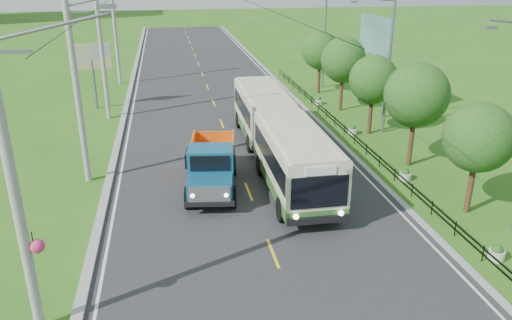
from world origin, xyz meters
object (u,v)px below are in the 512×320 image
object	(u,v)px
pole_mid	(102,51)
planter_front	(497,253)
pole_far	(116,31)
streetlight_far	(323,35)
tree_back	(320,52)
planter_far	(319,101)
streetlight_mid	(387,62)
planter_near	(405,175)
dump_truck	(212,163)
tree_fourth	(373,82)
pole_near	(77,88)
tree_fifth	(343,62)
billboard_right	(375,42)
billboard_left	(92,61)
planter_mid	(353,130)
tree_third	(416,98)
pole_nearest	(16,188)
bus	(277,131)
tree_second	(477,140)

from	to	relation	value
pole_mid	planter_front	distance (m)	28.92
pole_far	streetlight_far	world-z (taller)	pole_far
tree_back	planter_far	size ratio (longest dim) A/B	8.21
streetlight_mid	planter_near	world-z (taller)	streetlight_mid
dump_truck	planter_far	bearing A→B (deg)	63.74
tree_fourth	streetlight_mid	world-z (taller)	streetlight_mid
pole_far	tree_back	size ratio (longest dim) A/B	1.82
pole_near	planter_front	size ratio (longest dim) A/B	14.93
pole_mid	dump_truck	bearing A→B (deg)	-65.66
pole_near	tree_fifth	size ratio (longest dim) A/B	1.72
pole_near	tree_fifth	bearing A→B (deg)	31.59
streetlight_far	billboard_right	size ratio (longest dim) A/B	1.24
tree_back	billboard_left	bearing A→B (deg)	-173.69
planter_front	billboard_left	distance (m)	31.88
tree_fifth	planter_mid	bearing A→B (deg)	-101.56
streetlight_mid	dump_truck	world-z (taller)	streetlight_mid
pole_near	pole_far	bearing A→B (deg)	90.00
planter_front	billboard_right	distance (m)	22.88
tree_third	billboard_left	distance (m)	25.02
pole_near	tree_back	distance (m)	24.98
dump_truck	planter_front	bearing A→B (deg)	-32.02
tree_third	streetlight_far	xyz separation A→B (m)	(0.79, 19.86, 0.92)
pole_far	billboard_left	world-z (taller)	pole_far
pole_nearest	planter_far	world-z (taller)	pole_nearest
streetlight_far	planter_front	bearing A→B (deg)	-93.89
pole_nearest	tree_third	distance (m)	21.27
pole_far	tree_third	world-z (taller)	pole_far
pole_nearest	tree_fourth	world-z (taller)	pole_nearest
billboard_left	planter_mid	bearing A→B (deg)	-28.92
planter_mid	billboard_right	distance (m)	8.68
pole_mid	pole_near	bearing A→B (deg)	-90.00
pole_mid	planter_far	xyz separation A→B (m)	(16.86, 1.00, -4.81)
pole_mid	bus	size ratio (longest dim) A/B	0.58
planter_near	planter_far	xyz separation A→B (m)	(0.00, 16.00, 0.00)
tree_back	planter_front	distance (m)	28.37
pole_near	billboard_right	bearing A→B (deg)	28.14
tree_second	streetlight_far	distance (m)	25.91
pole_near	pole_mid	distance (m)	12.00
streetlight_far	billboard_right	xyz separation A→B (m)	(1.66, -8.00, 0.44)
pole_near	streetlight_far	xyz separation A→B (m)	(18.90, 19.00, -0.19)
planter_mid	billboard_right	size ratio (longest dim) A/B	0.09
tree_fifth	bus	size ratio (longest dim) A/B	0.34
tree_second	tree_third	size ratio (longest dim) A/B	0.88
pole_near	planter_far	world-z (taller)	pole_near
pole_near	billboard_right	xyz separation A→B (m)	(20.56, 11.00, 0.25)
pole_mid	tree_back	bearing A→B (deg)	15.84
tree_third	dump_truck	bearing A→B (deg)	-172.84
pole_near	tree_second	xyz separation A→B (m)	(18.12, -6.86, -1.57)
pole_mid	planter_front	size ratio (longest dim) A/B	14.93
streetlight_far	billboard_right	bearing A→B (deg)	-78.29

